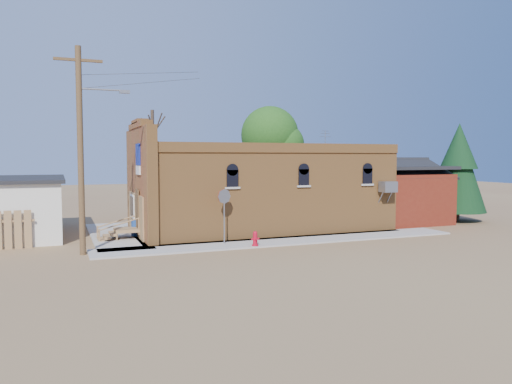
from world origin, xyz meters
name	(u,v)px	position (x,y,z in m)	size (l,w,h in m)	color
ground	(266,247)	(0.00, 0.00, 0.00)	(120.00, 120.00, 0.00)	brown
sidewalk_south	(286,241)	(1.50, 0.90, 0.04)	(19.00, 2.20, 0.08)	#9E9991
sidewalk_west	(116,235)	(-6.30, 6.00, 0.04)	(2.60, 10.00, 0.08)	#9E9991
brick_bar	(255,190)	(1.64, 5.49, 2.34)	(16.40, 7.97, 6.30)	#AC6E34
red_shed	(394,187)	(11.50, 5.50, 2.27)	(5.40, 6.40, 4.30)	#601B10
utility_pole	(82,145)	(-8.14, 1.20, 4.77)	(3.12, 0.26, 9.00)	#523421
tree_bare_near	(153,132)	(-3.00, 13.00, 5.96)	(2.80, 2.80, 7.65)	#4A362A
tree_leafy	(270,135)	(6.00, 13.50, 5.93)	(4.40, 4.40, 8.15)	#4A362A
evergreen_tree	(459,166)	(15.50, 4.00, 3.71)	(3.60, 3.60, 6.50)	#4A362A
fire_hydrant	(255,239)	(-0.55, 0.00, 0.43)	(0.40, 0.38, 0.70)	#B30A21
stop_sign	(224,202)	(-1.69, 1.21, 2.12)	(0.70, 0.27, 2.65)	gray
trash_barrel	(137,228)	(-5.30, 5.23, 0.50)	(0.55, 0.55, 0.85)	navy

